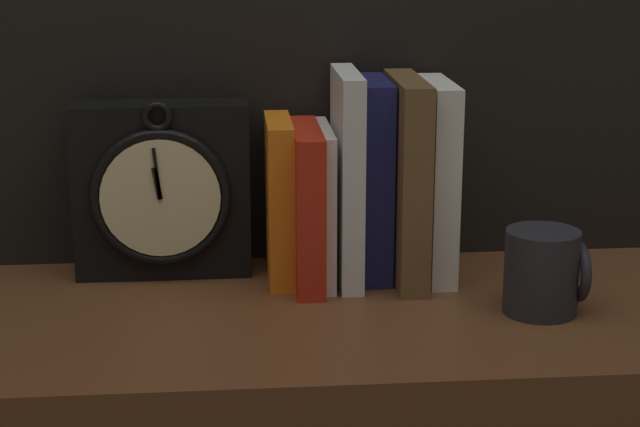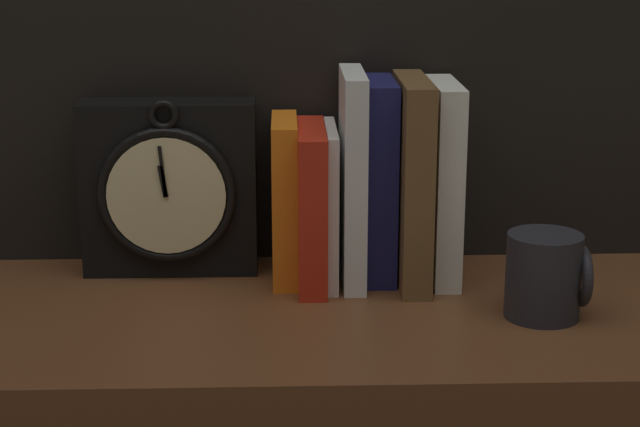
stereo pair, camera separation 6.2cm
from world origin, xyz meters
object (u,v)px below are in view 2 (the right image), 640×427
(book_slot1_red, at_px, (311,205))
(mug, at_px, (546,276))
(clock, at_px, (170,188))
(book_slot2_white, at_px, (331,204))
(book_slot0_orange, at_px, (285,199))
(book_slot3_white, at_px, (352,177))
(book_slot6_white, at_px, (443,181))
(book_slot5_brown, at_px, (412,181))
(book_slot4_navy, at_px, (379,179))

(book_slot1_red, relative_size, mug, 1.99)
(clock, xyz_separation_m, book_slot2_white, (0.19, -0.03, -0.01))
(book_slot0_orange, height_order, book_slot3_white, book_slot3_white)
(clock, relative_size, book_slot2_white, 1.19)
(book_slot1_red, height_order, book_slot6_white, book_slot6_white)
(book_slot0_orange, bearing_deg, clock, 169.78)
(book_slot3_white, bearing_deg, book_slot5_brown, -6.29)
(clock, xyz_separation_m, book_slot3_white, (0.22, -0.03, 0.02))
(book_slot2_white, bearing_deg, book_slot0_orange, 172.48)
(clock, relative_size, book_slot5_brown, 0.90)
(clock, xyz_separation_m, book_slot0_orange, (0.14, -0.02, -0.01))
(book_slot6_white, bearing_deg, book_slot2_white, -178.93)
(book_slot3_white, height_order, book_slot4_navy, book_slot3_white)
(book_slot1_red, height_order, book_slot2_white, book_slot1_red)
(clock, xyz_separation_m, book_slot1_red, (0.17, -0.04, -0.01))
(book_slot3_white, xyz_separation_m, book_slot6_white, (0.11, 0.00, -0.01))
(book_slot5_brown, bearing_deg, book_slot3_white, 173.71)
(book_slot0_orange, xyz_separation_m, mug, (0.28, -0.14, -0.05))
(book_slot3_white, distance_m, book_slot5_brown, 0.07)
(book_slot2_white, xyz_separation_m, book_slot5_brown, (0.09, -0.01, 0.03))
(book_slot2_white, relative_size, mug, 1.97)
(book_slot1_red, bearing_deg, book_slot3_white, 8.51)
(book_slot4_navy, height_order, mug, book_slot4_navy)
(clock, height_order, book_slot3_white, book_slot3_white)
(clock, distance_m, book_slot4_navy, 0.25)
(book_slot6_white, bearing_deg, book_slot0_orange, 178.56)
(book_slot6_white, xyz_separation_m, mug, (0.09, -0.14, -0.07))
(book_slot4_navy, xyz_separation_m, book_slot5_brown, (0.04, -0.02, 0.00))
(book_slot1_red, distance_m, book_slot2_white, 0.02)
(book_slot1_red, height_order, book_slot3_white, book_slot3_white)
(book_slot3_white, distance_m, book_slot6_white, 0.11)
(book_slot0_orange, relative_size, book_slot6_white, 0.82)
(book_slot1_red, relative_size, book_slot4_navy, 0.78)
(book_slot2_white, relative_size, book_slot5_brown, 0.76)
(book_slot5_brown, xyz_separation_m, mug, (0.13, -0.13, -0.07))
(clock, xyz_separation_m, book_slot4_navy, (0.25, -0.02, 0.01))
(book_slot2_white, distance_m, book_slot3_white, 0.04)
(clock, bearing_deg, book_slot2_white, -9.46)
(mug, bearing_deg, book_slot4_navy, 138.86)
(book_slot2_white, xyz_separation_m, book_slot6_white, (0.13, 0.00, 0.03))
(book_slot0_orange, height_order, book_slot5_brown, book_slot5_brown)
(book_slot6_white, bearing_deg, book_slot1_red, -176.01)
(book_slot2_white, bearing_deg, book_slot1_red, -160.20)
(book_slot1_red, bearing_deg, book_slot0_orange, 153.34)
(book_slot2_white, bearing_deg, book_slot5_brown, -5.33)
(clock, bearing_deg, book_slot6_white, -5.21)
(clock, height_order, book_slot5_brown, book_slot5_brown)
(book_slot0_orange, distance_m, book_slot2_white, 0.06)
(book_slot4_navy, distance_m, mug, 0.24)
(book_slot0_orange, height_order, book_slot4_navy, book_slot4_navy)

